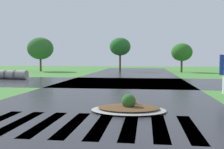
% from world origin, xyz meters
% --- Properties ---
extents(asphalt_roadway, '(10.66, 80.00, 0.01)m').
position_xyz_m(asphalt_roadway, '(0.00, 10.00, 0.00)').
color(asphalt_roadway, '#2B2B30').
rests_on(asphalt_roadway, ground).
extents(asphalt_cross_road, '(90.00, 9.59, 0.01)m').
position_xyz_m(asphalt_cross_road, '(0.00, 20.13, 0.00)').
color(asphalt_cross_road, '#2B2B30').
rests_on(asphalt_cross_road, ground).
extents(crosswalk_stripes, '(6.75, 3.31, 0.01)m').
position_xyz_m(crosswalk_stripes, '(0.00, 5.87, 0.00)').
color(crosswalk_stripes, white).
rests_on(crosswalk_stripes, ground).
extents(median_island, '(2.94, 2.17, 0.68)m').
position_xyz_m(median_island, '(1.17, 8.12, 0.13)').
color(median_island, '#9E9B93').
rests_on(median_island, ground).
extents(drainage_pipe_stack, '(3.30, 1.13, 0.88)m').
position_xyz_m(drainage_pipe_stack, '(-11.17, 22.13, 0.44)').
color(drainage_pipe_stack, '#9E9B93').
rests_on(drainage_pipe_stack, ground).
extents(traffic_cone, '(0.36, 0.36, 0.54)m').
position_xyz_m(traffic_cone, '(1.39, 8.63, 0.26)').
color(traffic_cone, orange).
rests_on(traffic_cone, ground).
extents(background_treeline, '(46.98, 5.13, 5.77)m').
position_xyz_m(background_treeline, '(-2.64, 36.28, 3.62)').
color(background_treeline, '#4C3823').
rests_on(background_treeline, ground).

